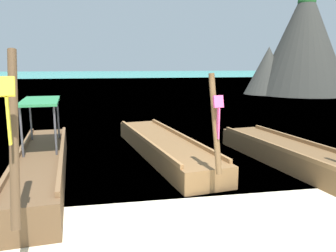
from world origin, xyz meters
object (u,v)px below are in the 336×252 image
object	(u,v)px
longtail_boat_turquoise_ribbon	(288,153)
karst_rock	(300,43)
longtail_boat_yellow_ribbon	(42,165)
longtail_boat_pink_ribbon	(164,147)

from	to	relation	value
longtail_boat_turquoise_ribbon	karst_rock	size ratio (longest dim) A/B	0.61
longtail_boat_yellow_ribbon	longtail_boat_pink_ribbon	world-z (taller)	longtail_boat_yellow_ribbon
longtail_boat_yellow_ribbon	longtail_boat_turquoise_ribbon	xyz separation A→B (m)	(6.32, 0.21, -0.09)
longtail_boat_turquoise_ribbon	longtail_boat_yellow_ribbon	bearing A→B (deg)	-178.08
longtail_boat_pink_ribbon	karst_rock	bearing A→B (deg)	49.80
longtail_boat_yellow_ribbon	karst_rock	bearing A→B (deg)	46.82
longtail_boat_yellow_ribbon	longtail_boat_turquoise_ribbon	world-z (taller)	longtail_boat_yellow_ribbon
longtail_boat_yellow_ribbon	longtail_boat_turquoise_ribbon	bearing A→B (deg)	1.92
longtail_boat_pink_ribbon	longtail_boat_turquoise_ribbon	world-z (taller)	longtail_boat_turquoise_ribbon
longtail_boat_pink_ribbon	karst_rock	xyz separation A→B (m)	(15.12, 17.89, 4.20)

